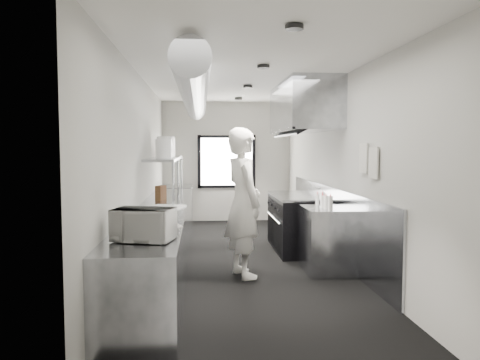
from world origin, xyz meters
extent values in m
cube|color=black|center=(0.00, 0.00, 0.00)|extent=(3.00, 8.00, 0.01)
cube|color=white|center=(0.00, 0.00, 2.80)|extent=(3.00, 8.00, 0.01)
cube|color=#B6B6AD|center=(0.00, 4.00, 1.40)|extent=(3.00, 0.02, 2.80)
cube|color=#B6B6AD|center=(0.00, -4.00, 1.40)|extent=(3.00, 0.02, 2.80)
cube|color=#B6B6AD|center=(-1.50, 0.00, 1.40)|extent=(0.02, 8.00, 2.80)
cube|color=#B6B6AD|center=(1.50, 0.00, 1.40)|extent=(0.02, 8.00, 2.80)
cube|color=gray|center=(1.48, 0.30, 0.55)|extent=(0.03, 5.50, 1.10)
cylinder|color=#989AA0|center=(-0.70, 0.40, 2.55)|extent=(0.40, 6.40, 0.40)
cube|color=silver|center=(0.00, 3.96, 1.40)|extent=(1.20, 0.03, 1.10)
cube|color=black|center=(0.00, 3.98, 1.98)|extent=(1.36, 0.03, 0.08)
cube|color=black|center=(0.00, 3.98, 0.82)|extent=(1.36, 0.03, 0.08)
cube|color=black|center=(-0.64, 3.98, 1.40)|extent=(0.08, 0.03, 1.25)
cube|color=black|center=(0.64, 3.98, 1.40)|extent=(0.08, 0.03, 1.25)
cube|color=gray|center=(1.10, 0.70, 2.40)|extent=(0.80, 2.20, 0.80)
cube|color=gray|center=(0.72, 0.70, 2.01)|extent=(0.05, 2.20, 0.05)
cube|color=black|center=(1.02, 0.70, 2.06)|extent=(0.50, 2.10, 0.28)
cube|color=gray|center=(-1.15, -0.50, 0.45)|extent=(0.70, 6.00, 0.90)
cube|color=gray|center=(-1.20, 1.00, 1.55)|extent=(0.45, 3.00, 0.04)
cylinder|color=gray|center=(-1.00, -0.40, 1.22)|extent=(0.04, 0.04, 0.66)
cylinder|color=gray|center=(-1.00, 1.00, 1.22)|extent=(0.04, 0.04, 0.66)
cylinder|color=gray|center=(-1.00, 2.40, 1.22)|extent=(0.04, 0.04, 0.66)
cube|color=black|center=(1.05, 0.70, 0.45)|extent=(0.85, 1.60, 0.90)
cube|color=gray|center=(1.05, 0.70, 0.92)|extent=(0.85, 1.60, 0.04)
cube|color=gray|center=(0.64, 0.70, 0.45)|extent=(0.03, 1.55, 0.80)
cylinder|color=gray|center=(0.61, 0.70, 0.55)|extent=(0.03, 1.30, 0.03)
cube|color=gray|center=(1.15, -0.70, 0.45)|extent=(0.65, 0.80, 0.90)
cube|color=gray|center=(-1.15, 3.20, 0.45)|extent=(0.70, 1.20, 0.90)
cube|color=silver|center=(1.47, -1.20, 1.60)|extent=(0.02, 0.28, 0.38)
cube|color=silver|center=(1.47, -1.55, 1.55)|extent=(0.02, 0.28, 0.38)
imported|color=silver|center=(-0.04, -0.83, 1.00)|extent=(0.68, 0.84, 2.00)
imported|color=silver|center=(-1.13, -2.82, 1.05)|extent=(0.56, 0.47, 0.29)
cylinder|color=silver|center=(-1.30, -2.62, 0.96)|extent=(0.21, 0.21, 0.11)
cylinder|color=silver|center=(-1.35, -2.47, 0.95)|extent=(0.17, 0.17, 0.09)
cube|color=white|center=(-0.98, -2.03, 0.90)|extent=(0.37, 0.42, 0.01)
cylinder|color=silver|center=(-1.01, -1.33, 0.91)|extent=(0.22, 0.22, 0.02)
sphere|color=tan|center=(-1.01, -1.33, 0.96)|extent=(0.10, 0.10, 0.10)
cube|color=white|center=(-1.11, -0.57, 0.91)|extent=(0.60, 0.69, 0.02)
cube|color=#54331D|center=(-1.24, 0.44, 1.02)|extent=(0.17, 0.23, 0.23)
cylinder|color=silver|center=(-1.17, 0.24, 1.72)|extent=(0.27, 0.27, 0.29)
cylinder|color=silver|center=(-1.18, 0.67, 1.74)|extent=(0.33, 0.33, 0.34)
cylinder|color=silver|center=(-1.22, 1.25, 1.75)|extent=(0.28, 0.28, 0.36)
cylinder|color=silver|center=(-1.20, 1.81, 1.75)|extent=(0.31, 0.31, 0.37)
cylinder|color=white|center=(1.09, -1.04, 1.00)|extent=(0.08, 0.08, 0.20)
cylinder|color=white|center=(1.08, -0.85, 0.99)|extent=(0.07, 0.07, 0.19)
cylinder|color=white|center=(1.07, -0.70, 0.99)|extent=(0.08, 0.08, 0.18)
cylinder|color=white|center=(1.11, -0.56, 1.00)|extent=(0.07, 0.07, 0.20)
cylinder|color=white|center=(1.08, -0.39, 0.98)|extent=(0.07, 0.07, 0.17)
camera|label=1|loc=(-0.61, -7.08, 1.74)|focal=35.27mm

